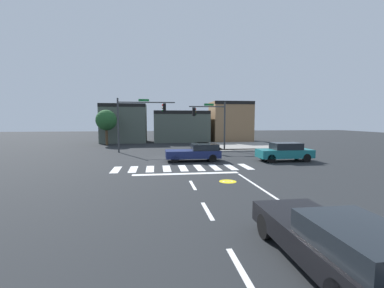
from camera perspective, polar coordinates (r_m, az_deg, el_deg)
ground_plane at (r=23.43m, az=-3.06°, el=-3.23°), size 120.00×120.00×0.00m
crosswalk_near at (r=19.01m, az=-1.94°, el=-5.19°), size 9.84×2.48×0.01m
lane_markings at (r=11.97m, az=7.22°, el=-11.47°), size 6.80×20.25×0.01m
bike_detector_marking at (r=15.10m, az=7.68°, el=-7.97°), size 0.97×0.97×0.01m
curb_corner_northeast at (r=34.30m, az=9.89°, el=-0.49°), size 10.00×10.60×0.15m
storefront_row at (r=42.06m, az=-2.54°, el=4.35°), size 23.14×6.25×6.30m
traffic_signal_northwest at (r=28.68m, az=-11.24°, el=6.24°), size 6.04×0.32×5.70m
traffic_signal_northeast at (r=29.79m, az=4.13°, el=5.65°), size 4.11×0.32×5.45m
car_teal at (r=23.43m, az=19.31°, el=-1.57°), size 4.46×1.81×1.53m
car_navy at (r=22.19m, az=0.77°, el=-1.81°), size 4.51×1.82×1.42m
car_black at (r=7.06m, az=28.29°, el=-17.93°), size 1.86×4.68×1.38m
roadside_tree at (r=37.68m, az=-17.94°, el=4.85°), size 2.79×2.79×4.79m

